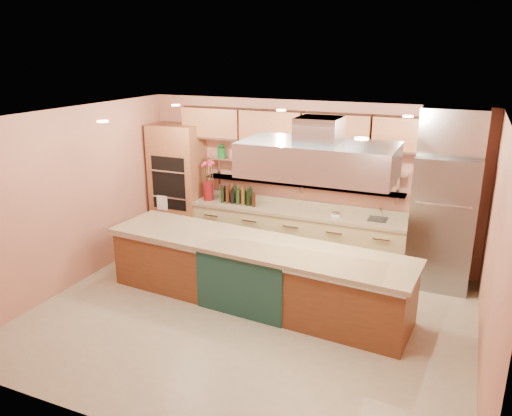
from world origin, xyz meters
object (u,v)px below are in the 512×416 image
at_px(flower_vase, 208,191).
at_px(copper_kettle, 252,156).
at_px(refrigerator, 442,223).
at_px(island, 255,273).
at_px(green_canister, 284,158).
at_px(kitchen_scale, 336,214).

distance_m(flower_vase, copper_kettle, 1.07).
xyz_separation_m(refrigerator, island, (-2.44, -1.70, -0.58)).
bearing_deg(green_canister, flower_vase, -171.08).
bearing_deg(flower_vase, island, -45.46).
bearing_deg(copper_kettle, island, -65.25).
height_order(island, green_canister, green_canister).
bearing_deg(island, flower_vase, 139.02).
bearing_deg(green_canister, copper_kettle, 180.00).
height_order(island, kitchen_scale, kitchen_scale).
relative_size(flower_vase, copper_kettle, 2.07).
bearing_deg(copper_kettle, flower_vase, -164.52).
xyz_separation_m(copper_kettle, green_canister, (0.61, 0.00, 0.02)).
height_order(refrigerator, island, refrigerator).
bearing_deg(refrigerator, green_canister, 175.18).
xyz_separation_m(flower_vase, copper_kettle, (0.79, 0.22, 0.68)).
relative_size(island, copper_kettle, 27.30).
bearing_deg(kitchen_scale, island, -115.34).
bearing_deg(refrigerator, flower_vase, 179.86).
bearing_deg(flower_vase, copper_kettle, 15.48).
height_order(flower_vase, copper_kettle, copper_kettle).
height_order(refrigerator, copper_kettle, refrigerator).
xyz_separation_m(island, flower_vase, (-1.68, 1.71, 0.63)).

